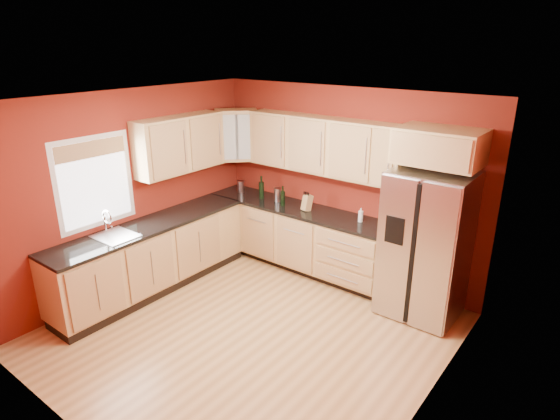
{
  "coord_description": "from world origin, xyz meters",
  "views": [
    {
      "loc": [
        3.06,
        -3.39,
        3.16
      ],
      "look_at": [
        -0.26,
        0.9,
        1.18
      ],
      "focal_mm": 30.0,
      "sensor_mm": 36.0,
      "label": 1
    }
  ],
  "objects_px": {
    "canister_left": "(278,195)",
    "knife_block": "(307,203)",
    "refrigerator": "(426,245)",
    "soap_dispenser": "(361,215)",
    "wine_bottle_a": "(283,196)"
  },
  "relations": [
    {
      "from": "soap_dispenser",
      "to": "refrigerator",
      "type": "bearing_deg",
      "value": -7.27
    },
    {
      "from": "refrigerator",
      "to": "canister_left",
      "type": "height_order",
      "value": "refrigerator"
    },
    {
      "from": "canister_left",
      "to": "wine_bottle_a",
      "type": "bearing_deg",
      "value": -33.05
    },
    {
      "from": "wine_bottle_a",
      "to": "canister_left",
      "type": "bearing_deg",
      "value": 146.95
    },
    {
      "from": "refrigerator",
      "to": "wine_bottle_a",
      "type": "bearing_deg",
      "value": 179.79
    },
    {
      "from": "knife_block",
      "to": "wine_bottle_a",
      "type": "bearing_deg",
      "value": -154.12
    },
    {
      "from": "canister_left",
      "to": "knife_block",
      "type": "height_order",
      "value": "knife_block"
    },
    {
      "from": "knife_block",
      "to": "soap_dispenser",
      "type": "distance_m",
      "value": 0.8
    },
    {
      "from": "canister_left",
      "to": "knife_block",
      "type": "relative_size",
      "value": 0.92
    },
    {
      "from": "canister_left",
      "to": "wine_bottle_a",
      "type": "xyz_separation_m",
      "value": [
        0.16,
        -0.11,
        0.04
      ]
    },
    {
      "from": "refrigerator",
      "to": "knife_block",
      "type": "xyz_separation_m",
      "value": [
        -1.73,
        0.05,
        0.14
      ]
    },
    {
      "from": "refrigerator",
      "to": "canister_left",
      "type": "relative_size",
      "value": 8.77
    },
    {
      "from": "canister_left",
      "to": "refrigerator",
      "type": "bearing_deg",
      "value": -2.85
    },
    {
      "from": "wine_bottle_a",
      "to": "knife_block",
      "type": "relative_size",
      "value": 1.3
    },
    {
      "from": "refrigerator",
      "to": "knife_block",
      "type": "distance_m",
      "value": 1.74
    }
  ]
}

